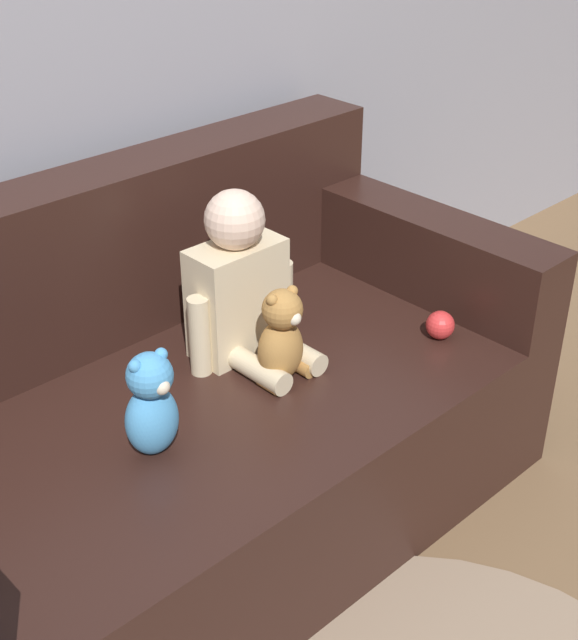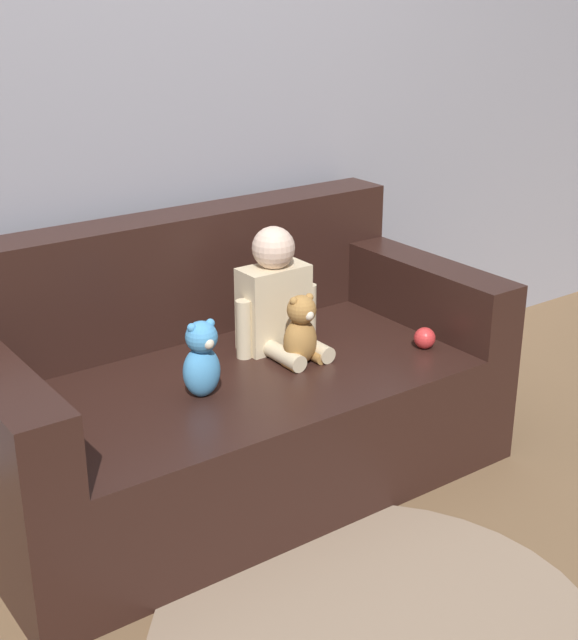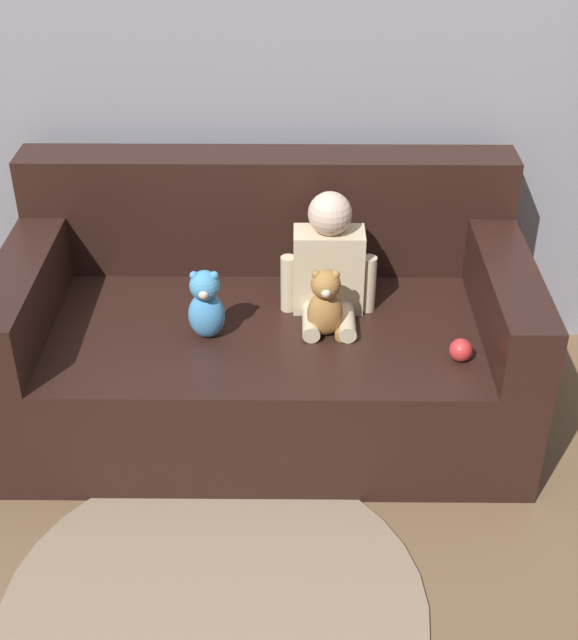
# 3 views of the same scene
# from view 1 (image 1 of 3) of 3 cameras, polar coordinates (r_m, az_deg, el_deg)

# --- Properties ---
(ground_plane) EXTENTS (12.00, 12.00, 0.00)m
(ground_plane) POSITION_cam_1_polar(r_m,az_deg,el_deg) (2.30, -5.76, -12.91)
(ground_plane) COLOR brown
(couch) EXTENTS (1.70, 0.89, 0.83)m
(couch) POSITION_cam_1_polar(r_m,az_deg,el_deg) (2.15, -7.13, -6.39)
(couch) COLOR black
(couch) RESTS_ON ground_plane
(person_baby) EXTENTS (0.31, 0.29, 0.41)m
(person_baby) POSITION_cam_1_polar(r_m,az_deg,el_deg) (2.10, -3.13, 2.04)
(person_baby) COLOR beige
(person_baby) RESTS_ON couch
(teddy_bear_brown) EXTENTS (0.14, 0.11, 0.24)m
(teddy_bear_brown) POSITION_cam_1_polar(r_m,az_deg,el_deg) (2.02, -0.47, -1.18)
(teddy_bear_brown) COLOR #AD7A3D
(teddy_bear_brown) RESTS_ON couch
(plush_toy_side) EXTENTS (0.12, 0.11, 0.24)m
(plush_toy_side) POSITION_cam_1_polar(r_m,az_deg,el_deg) (1.82, -8.80, -5.37)
(plush_toy_side) COLOR #4C9EDB
(plush_toy_side) RESTS_ON couch
(toy_ball) EXTENTS (0.07, 0.07, 0.07)m
(toy_ball) POSITION_cam_1_polar(r_m,az_deg,el_deg) (2.25, 9.65, -0.32)
(toy_ball) COLOR red
(toy_ball) RESTS_ON couch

